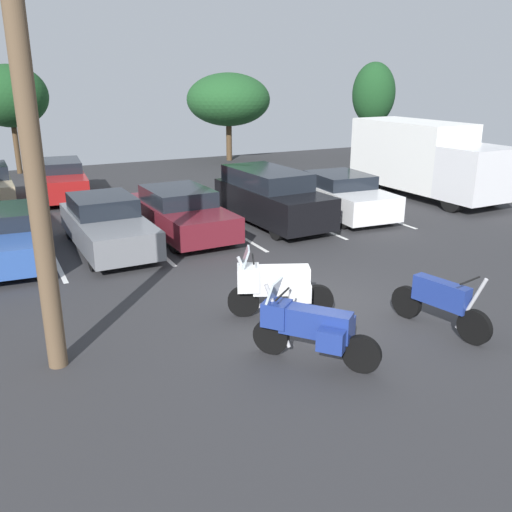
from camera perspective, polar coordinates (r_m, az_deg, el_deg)
The scene contains 16 objects.
ground at distance 11.89m, azimuth 6.16°, elevation -5.52°, with size 44.00×44.00×0.10m, color #2D2D30.
motorcycle_touring at distance 11.17m, azimuth 2.10°, elevation -2.91°, with size 2.03×1.23×1.47m.
motorcycle_second at distance 9.47m, azimuth 5.67°, elevation -7.28°, with size 1.54×1.83×1.40m.
motorcycle_third at distance 11.15m, azimuth 18.53°, elevation -4.52°, with size 0.70×2.14×1.31m.
parking_stripes at distance 17.15m, azimuth -6.84°, elevation 2.15°, with size 13.65×5.17×0.01m.
car_blue at distance 16.06m, azimuth -24.50°, elevation 1.92°, with size 2.17×4.74×1.33m.
car_grey at distance 16.10m, azimuth -15.13°, elevation 3.14°, with size 1.89×4.72×1.46m.
car_maroon at distance 17.17m, azimuth -7.82°, elevation 4.51°, with size 2.09×4.88×1.41m.
car_black at distance 18.22m, azimuth 1.54°, elevation 6.12°, with size 2.11×4.91×1.77m.
car_white at distance 19.51m, azimuth 8.99°, elevation 6.17°, with size 2.20×4.35×1.45m.
car_far_red at distance 23.59m, azimuth -19.54°, elevation 7.45°, with size 2.19×4.83×1.44m.
box_truck at distance 23.35m, azimuth 16.96°, elevation 9.65°, with size 2.48×6.90×2.93m.
utility_pole at distance 9.03m, azimuth -22.97°, elevation 16.65°, with size 1.41×1.30×9.15m.
tree_far_right at distance 34.10m, azimuth 12.05°, elevation 16.06°, with size 2.47×2.47×5.42m.
tree_center_right at distance 30.04m, azimuth -24.07°, elevation 14.82°, with size 3.58×3.58×5.20m.
tree_far_left at distance 32.13m, azimuth -2.86°, elevation 15.82°, with size 4.66×4.66×4.83m.
Camera 1 is at (-5.99, -9.10, 4.72)m, focal length 38.75 mm.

